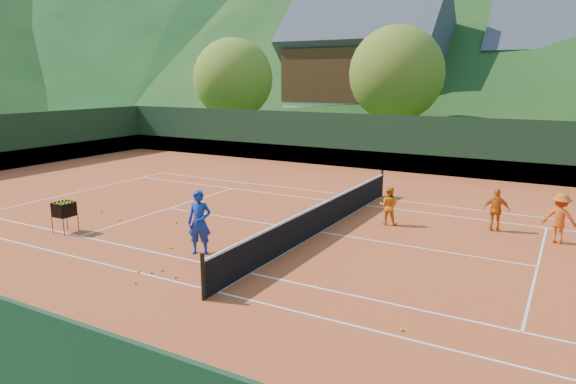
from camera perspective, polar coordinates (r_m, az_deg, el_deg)
The scene contains 30 objects.
ground at distance 16.72m, azimuth 3.55°, elevation -4.53°, with size 400.00×400.00×0.00m, color #2E541A.
clay_court at distance 16.71m, azimuth 3.55°, elevation -4.49°, with size 40.00×24.00×0.02m, color #B1421C.
coach at distance 14.64m, azimuth -9.81°, elevation -3.34°, with size 0.67×0.44×1.84m, color navy.
student_a at distance 17.70m, azimuth 11.12°, elevation -1.51°, with size 0.63×0.49×1.30m, color orange.
student_b at distance 17.95m, azimuth 22.14°, elevation -1.86°, with size 0.82×0.34×1.41m, color orange.
student_d at distance 17.44m, azimuth 27.97°, elevation -2.60°, with size 0.99×0.57×1.53m, color #E45714.
tennis_ball_0 at distance 14.59m, azimuth -6.65°, elevation -6.94°, with size 0.07×0.07×0.07m, color #B3D323.
tennis_ball_1 at distance 10.71m, azimuth 12.53°, elevation -14.68°, with size 0.07×0.07×0.07m, color #B3D323.
tennis_ball_3 at distance 18.05m, azimuth -12.35°, elevation -3.33°, with size 0.07×0.07×0.07m, color #B3D323.
tennis_ball_5 at distance 9.49m, azimuth -16.17°, elevation -18.70°, with size 0.07×0.07×0.07m, color #B3D323.
tennis_ball_6 at distance 13.16m, azimuth -16.63°, elevation -9.61°, with size 0.07×0.07×0.07m, color #B3D323.
tennis_ball_7 at distance 13.70m, azimuth -14.97°, elevation -8.61°, with size 0.07×0.07×0.07m, color #B3D323.
tennis_ball_8 at distance 15.09m, azimuth -4.18°, elevation -6.22°, with size 0.07×0.07×0.07m, color #B3D323.
tennis_ball_9 at distance 13.84m, azimuth -16.30°, elevation -8.48°, with size 0.07×0.07×0.07m, color #B3D323.
tennis_ball_10 at distance 10.03m, azimuth -19.02°, elevation -17.07°, with size 0.07×0.07×0.07m, color #B3D323.
tennis_ball_11 at distance 13.79m, azimuth -13.85°, elevation -8.41°, with size 0.07×0.07×0.07m, color #B3D323.
tennis_ball_12 at distance 13.27m, azimuth -12.40°, elevation -9.18°, with size 0.07×0.07×0.07m, color #B3D323.
tennis_ball_13 at distance 20.25m, azimuth -20.06°, elevation -2.08°, with size 0.07×0.07×0.07m, color #B3D323.
tennis_ball_14 at distance 18.88m, azimuth -18.20°, elevation -2.97°, with size 0.07×0.07×0.07m, color #B3D323.
tennis_ball_15 at distance 15.26m, azimuth -1.54°, elevation -5.97°, with size 0.07×0.07×0.07m, color #B3D323.
tennis_ball_16 at distance 10.16m, azimuth -20.67°, elevation -16.80°, with size 0.07×0.07×0.07m, color #B3D323.
tennis_ball_17 at distance 15.46m, azimuth -12.89°, elevation -6.05°, with size 0.07×0.07×0.07m, color #B3D323.
court_lines at distance 16.71m, azimuth 3.55°, elevation -4.45°, with size 23.83×11.03×0.00m.
tennis_net at distance 16.57m, azimuth 3.58°, elevation -2.81°, with size 0.10×12.07×1.10m.
perimeter_fence at distance 16.39m, azimuth 3.61°, elevation -0.28°, with size 40.40×24.24×3.00m.
ball_hopper at distance 17.95m, azimuth -23.63°, elevation -1.84°, with size 0.57×0.57×1.00m.
chalet_left at distance 47.53m, azimuth 8.68°, elevation 13.29°, with size 13.80×9.93×12.92m.
chalet_mid at distance 48.43m, azimuth 28.80°, elevation 11.13°, with size 12.65×8.82×11.45m.
tree_a at distance 39.69m, azimuth -6.10°, elevation 12.42°, with size 6.00×6.00×7.88m.
tree_b at distance 36.10m, azimuth 12.00°, elevation 12.73°, with size 6.40×6.40×8.40m.
Camera 1 is at (6.90, -14.42, 4.89)m, focal length 32.00 mm.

